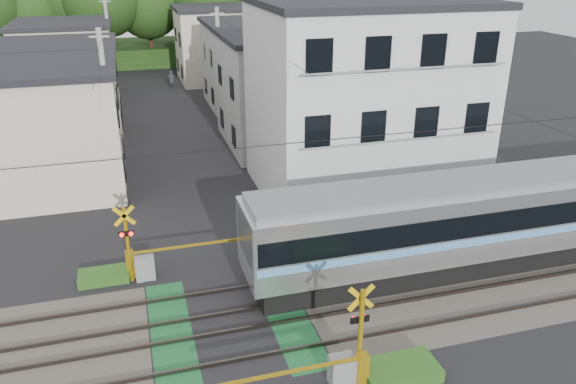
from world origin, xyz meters
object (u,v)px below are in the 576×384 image
object	(u,v)px
crossing_signal_far	(142,261)
pedestrian	(171,80)
apartment_block	(363,99)
crossing_signal_near	(346,364)

from	to	relation	value
crossing_signal_far	pedestrian	xyz separation A→B (m)	(4.01, 31.83, 0.07)
apartment_block	pedestrian	xyz separation A→B (m)	(-7.07, 25.99, -3.88)
crossing_signal_near	apartment_block	distance (m)	14.95
crossing_signal_near	crossing_signal_far	size ratio (longest dim) A/B	1.00
apartment_block	pedestrian	bearing A→B (deg)	105.22
apartment_block	pedestrian	size ratio (longest dim) A/B	6.57
apartment_block	crossing_signal_far	bearing A→B (deg)	-152.22
crossing_signal_near	crossing_signal_far	xyz separation A→B (m)	(-5.17, 7.31, 0.00)
crossing_signal_far	apartment_block	size ratio (longest dim) A/B	0.46
crossing_signal_near	crossing_signal_far	bearing A→B (deg)	125.29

